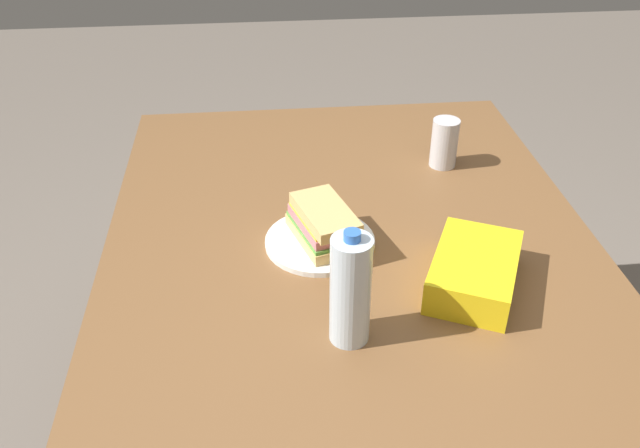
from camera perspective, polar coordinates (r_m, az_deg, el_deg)
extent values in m
cube|color=brown|center=(1.33, 3.37, -4.88)|extent=(1.58, 1.03, 0.04)
cylinder|color=brown|center=(2.12, -11.61, -1.23)|extent=(0.07, 0.07, 0.69)
cylinder|color=brown|center=(2.19, 11.62, 0.08)|extent=(0.07, 0.07, 0.69)
cylinder|color=white|center=(1.39, 0.00, -1.50)|extent=(0.23, 0.23, 0.01)
cube|color=#DBB26B|center=(1.38, 0.00, -0.89)|extent=(0.19, 0.14, 0.02)
cube|color=#599E3F|center=(1.37, 0.00, -0.35)|extent=(0.18, 0.13, 0.01)
cube|color=#C6727A|center=(1.36, 0.00, 0.14)|extent=(0.17, 0.13, 0.02)
cube|color=yellow|center=(1.36, 0.00, 0.60)|extent=(0.17, 0.12, 0.01)
cube|color=#DBB26B|center=(1.34, 0.44, 0.92)|extent=(0.19, 0.14, 0.02)
cube|color=yellow|center=(1.30, 13.03, -3.95)|extent=(0.27, 0.23, 0.07)
cylinder|color=silver|center=(1.11, 2.61, -5.71)|extent=(0.07, 0.07, 0.21)
cylinder|color=blue|center=(1.05, 2.77, -1.02)|extent=(0.03, 0.03, 0.02)
cylinder|color=silver|center=(1.68, 10.57, 6.82)|extent=(0.07, 0.07, 0.12)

